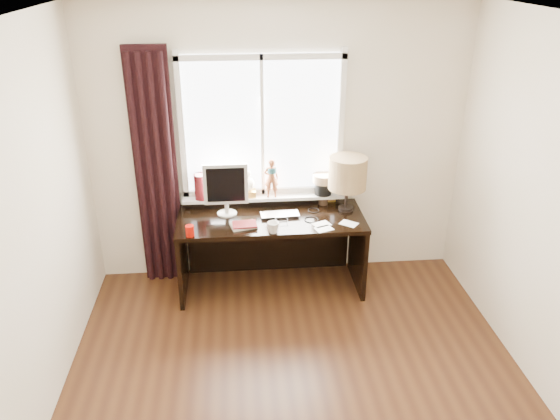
{
  "coord_description": "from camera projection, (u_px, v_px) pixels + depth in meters",
  "views": [
    {
      "loc": [
        -0.41,
        -2.83,
        2.93
      ],
      "look_at": [
        -0.05,
        1.25,
        1.0
      ],
      "focal_mm": 35.0,
      "sensor_mm": 36.0,
      "label": 1
    }
  ],
  "objects": [
    {
      "name": "table_lamp",
      "position": [
        348.0,
        174.0,
        4.96
      ],
      "size": [
        0.35,
        0.35,
        0.52
      ],
      "color": "black",
      "rests_on": "desk"
    },
    {
      "name": "icon_frame",
      "position": [
        331.0,
        196.0,
        5.25
      ],
      "size": [
        0.1,
        0.02,
        0.13
      ],
      "color": "gold",
      "rests_on": "desk"
    },
    {
      "name": "window",
      "position": [
        264.0,
        148.0,
        5.02
      ],
      "size": [
        1.52,
        0.21,
        1.4
      ],
      "color": "white",
      "rests_on": "ground"
    },
    {
      "name": "mug",
      "position": [
        273.0,
        227.0,
        4.68
      ],
      "size": [
        0.14,
        0.14,
        0.1
      ],
      "primitive_type": "imported",
      "rotation": [
        0.0,
        0.0,
        0.74
      ],
      "color": "white",
      "rests_on": "desk"
    },
    {
      "name": "desk",
      "position": [
        270.0,
        236.0,
        5.16
      ],
      "size": [
        1.7,
        0.7,
        0.75
      ],
      "color": "black",
      "rests_on": "floor"
    },
    {
      "name": "notebook_stack",
      "position": [
        244.0,
        225.0,
        4.79
      ],
      "size": [
        0.25,
        0.21,
        0.03
      ],
      "color": "beige",
      "rests_on": "desk"
    },
    {
      "name": "loose_papers",
      "position": [
        331.0,
        226.0,
        4.82
      ],
      "size": [
        0.43,
        0.25,
        0.0
      ],
      "color": "white",
      "rests_on": "desk"
    },
    {
      "name": "brush_holder",
      "position": [
        323.0,
        198.0,
        5.21
      ],
      "size": [
        0.09,
        0.09,
        0.25
      ],
      "color": "black",
      "rests_on": "desk"
    },
    {
      "name": "monitor",
      "position": [
        226.0,
        186.0,
        4.91
      ],
      "size": [
        0.4,
        0.18,
        0.49
      ],
      "color": "beige",
      "rests_on": "desk"
    },
    {
      "name": "red_cup",
      "position": [
        190.0,
        231.0,
        4.62
      ],
      "size": [
        0.07,
        0.07,
        0.1
      ],
      "primitive_type": "cylinder",
      "color": "#A10800",
      "rests_on": "desk"
    },
    {
      "name": "curtain",
      "position": [
        156.0,
        173.0,
        4.98
      ],
      "size": [
        0.38,
        0.09,
        2.25
      ],
      "color": "black",
      "rests_on": "floor"
    },
    {
      "name": "wall_back",
      "position": [
        278.0,
        147.0,
        5.08
      ],
      "size": [
        3.5,
        0.0,
        2.6
      ],
      "primitive_type": "cube",
      "rotation": [
        1.57,
        0.0,
        0.0
      ],
      "color": "beige",
      "rests_on": "ground"
    },
    {
      "name": "ceiling",
      "position": [
        312.0,
        26.0,
        2.72
      ],
      "size": [
        3.5,
        4.0,
        0.0
      ],
      "primitive_type": "cube",
      "color": "white",
      "rests_on": "wall_back"
    },
    {
      "name": "desk_cables",
      "position": [
        302.0,
        216.0,
        4.99
      ],
      "size": [
        0.53,
        0.33,
        0.01
      ],
      "color": "black",
      "rests_on": "desk"
    },
    {
      "name": "laptop",
      "position": [
        280.0,
        215.0,
        4.99
      ],
      "size": [
        0.36,
        0.24,
        0.03
      ],
      "primitive_type": "imported",
      "rotation": [
        0.0,
        0.0,
        0.05
      ],
      "color": "silver",
      "rests_on": "desk"
    },
    {
      "name": "floor",
      "position": [
        303.0,
        414.0,
        3.83
      ],
      "size": [
        3.5,
        4.0,
        0.0
      ],
      "primitive_type": "cube",
      "color": "#4B2A14",
      "rests_on": "ground"
    },
    {
      "name": "wall_left",
      "position": [
        5.0,
        266.0,
        3.14
      ],
      "size": [
        0.0,
        4.0,
        2.6
      ],
      "primitive_type": "cube",
      "rotation": [
        1.57,
        0.0,
        1.57
      ],
      "color": "beige",
      "rests_on": "ground"
    }
  ]
}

